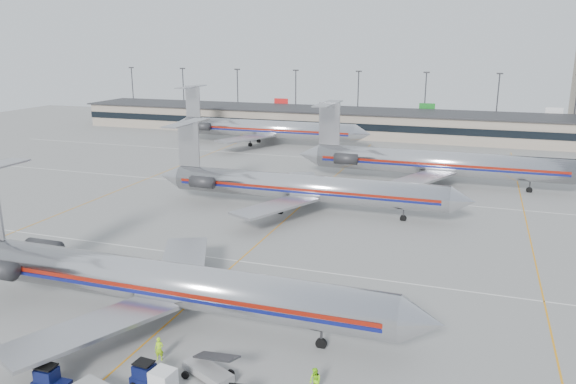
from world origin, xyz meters
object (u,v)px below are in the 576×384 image
at_px(tug_center, 147,377).
at_px(uld_container, 163,383).
at_px(jet_second_row, 299,187).
at_px(belt_loader, 209,369).
at_px(jet_foreground, 153,281).

relative_size(tug_center, uld_container, 1.28).
distance_m(jet_second_row, belt_loader, 40.99).
height_order(jet_second_row, belt_loader, jet_second_row).
distance_m(jet_foreground, jet_second_row, 34.03).
bearing_deg(jet_second_row, uld_container, -84.03).
distance_m(jet_second_row, uld_container, 43.45).
xyz_separation_m(tug_center, belt_loader, (3.41, 2.41, -0.22)).
bearing_deg(belt_loader, tug_center, -119.93).
bearing_deg(jet_foreground, uld_container, -55.32).
xyz_separation_m(tug_center, uld_container, (1.47, -0.35, 0.05)).
bearing_deg(belt_loader, jet_foreground, 167.04).
relative_size(jet_second_row, tug_center, 18.14).
distance_m(tug_center, belt_loader, 4.18).
relative_size(uld_container, belt_loader, 0.40).
relative_size(jet_second_row, uld_container, 23.14).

